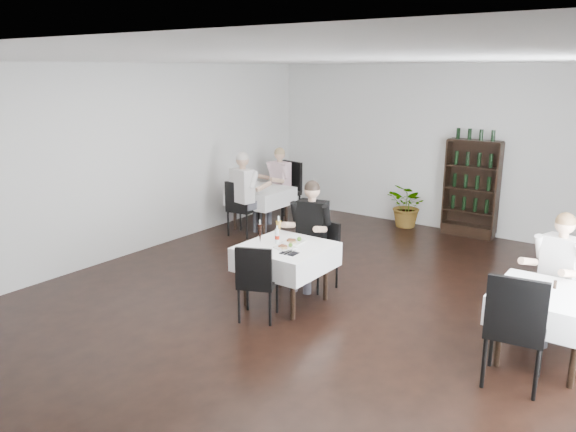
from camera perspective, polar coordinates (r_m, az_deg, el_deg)
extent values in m
plane|color=black|center=(7.14, 1.77, -9.31)|extent=(9.00, 9.00, 0.00)
plane|color=white|center=(6.52, 1.99, 15.52)|extent=(9.00, 9.00, 0.00)
plane|color=silver|center=(10.65, 15.63, 6.62)|extent=(7.00, 0.00, 7.00)
plane|color=silver|center=(9.07, -16.87, 5.18)|extent=(0.00, 9.00, 9.00)
cube|color=black|center=(10.58, 17.80, -1.37)|extent=(0.90, 0.28, 0.20)
cylinder|color=black|center=(7.11, -4.34, -6.37)|extent=(0.06, 0.06, 0.71)
cylinder|color=black|center=(7.64, -0.81, -4.78)|extent=(0.06, 0.06, 0.71)
cylinder|color=black|center=(6.69, 0.49, -7.71)|extent=(0.06, 0.06, 0.71)
cylinder|color=black|center=(7.26, 3.85, -5.90)|extent=(0.06, 0.06, 0.71)
cube|color=black|center=(7.04, -0.21, -3.30)|extent=(0.85, 0.85, 0.04)
cube|color=white|center=(7.07, -0.21, -4.15)|extent=(1.03, 1.03, 0.30)
cylinder|color=black|center=(10.41, -5.42, 0.50)|extent=(0.06, 0.06, 0.71)
cylinder|color=black|center=(10.92, -3.08, 1.21)|extent=(0.06, 0.06, 0.71)
cylinder|color=black|center=(9.99, -2.48, -0.07)|extent=(0.06, 0.06, 0.71)
cylinder|color=black|center=(10.52, -0.19, 0.70)|extent=(0.06, 0.06, 0.71)
cube|color=black|center=(10.37, -2.82, 2.61)|extent=(0.80, 0.80, 0.04)
cube|color=white|center=(10.39, -2.81, 2.02)|extent=(0.98, 0.98, 0.30)
cylinder|color=black|center=(6.09, 20.67, -11.12)|extent=(0.06, 0.06, 0.71)
cylinder|color=black|center=(6.69, 22.27, -8.88)|extent=(0.06, 0.06, 0.71)
cylinder|color=black|center=(5.98, 27.08, -12.31)|extent=(0.06, 0.06, 0.71)
cube|color=black|center=(6.19, 24.89, -7.35)|extent=(0.80, 0.80, 0.04)
cube|color=white|center=(6.23, 24.78, -8.29)|extent=(0.98, 0.98, 0.30)
imported|color=#27571D|center=(10.76, 12.11, 1.04)|extent=(0.95, 0.90, 0.83)
cylinder|color=black|center=(7.70, 1.16, -5.79)|extent=(0.03, 0.03, 0.42)
cylinder|color=black|center=(7.94, 3.06, -5.17)|extent=(0.03, 0.03, 0.42)
cylinder|color=black|center=(7.46, 3.07, -6.51)|extent=(0.03, 0.03, 0.42)
cylinder|color=black|center=(7.71, 4.97, -5.84)|extent=(0.03, 0.03, 0.42)
cube|color=black|center=(7.62, 3.09, -4.17)|extent=(0.49, 0.49, 0.06)
cube|color=black|center=(7.68, 4.12, -2.14)|extent=(0.42, 0.13, 0.45)
cylinder|color=black|center=(6.93, -1.13, -8.16)|extent=(0.03, 0.03, 0.43)
cylinder|color=black|center=(6.60, -1.84, -9.40)|extent=(0.03, 0.03, 0.43)
cylinder|color=black|center=(7.01, -4.13, -7.90)|extent=(0.03, 0.03, 0.43)
cylinder|color=black|center=(6.69, -5.00, -9.10)|extent=(0.03, 0.03, 0.43)
cube|color=black|center=(6.71, -3.05, -6.72)|extent=(0.57, 0.57, 0.07)
cube|color=black|center=(6.44, -3.52, -5.26)|extent=(0.41, 0.22, 0.47)
cylinder|color=black|center=(11.05, -2.18, 0.89)|extent=(0.04, 0.04, 0.53)
cylinder|color=black|center=(11.34, -0.40, 1.27)|extent=(0.04, 0.04, 0.53)
cylinder|color=black|center=(10.71, -0.60, 0.46)|extent=(0.04, 0.04, 0.53)
cylinder|color=black|center=(11.01, 1.18, 0.85)|extent=(0.04, 0.04, 0.53)
cube|color=black|center=(10.95, -0.50, 2.38)|extent=(0.63, 0.63, 0.08)
cube|color=black|center=(11.05, 0.43, 4.12)|extent=(0.53, 0.17, 0.57)
cylinder|color=black|center=(10.17, -2.99, -0.55)|extent=(0.04, 0.04, 0.45)
cylinder|color=black|center=(9.85, -4.21, -1.08)|extent=(0.04, 0.04, 0.45)
cylinder|color=black|center=(10.38, -4.84, -0.27)|extent=(0.04, 0.04, 0.45)
cylinder|color=black|center=(10.07, -6.10, -0.78)|extent=(0.04, 0.04, 0.45)
cube|color=black|center=(10.05, -4.57, 0.75)|extent=(0.50, 0.50, 0.07)
cube|color=black|center=(9.82, -5.27, 2.00)|extent=(0.46, 0.10, 0.49)
cylinder|color=black|center=(6.83, 24.19, -9.75)|extent=(0.04, 0.04, 0.46)
cylinder|color=black|center=(7.15, 25.94, -8.84)|extent=(0.04, 0.04, 0.46)
cylinder|color=black|center=(6.65, 27.14, -10.76)|extent=(0.04, 0.04, 0.46)
cube|color=black|center=(6.80, 26.77, -7.75)|extent=(0.59, 0.59, 0.07)
cylinder|color=black|center=(6.08, 24.26, -12.54)|extent=(0.04, 0.04, 0.52)
cylinder|color=black|center=(5.68, 23.90, -14.50)|extent=(0.04, 0.04, 0.52)
cylinder|color=black|center=(6.11, 19.97, -11.96)|extent=(0.04, 0.04, 0.52)
cylinder|color=black|center=(5.71, 19.27, -13.87)|extent=(0.04, 0.04, 0.52)
cube|color=black|center=(5.76, 22.13, -10.60)|extent=(0.58, 0.58, 0.08)
cube|color=black|center=(5.42, 22.16, -8.69)|extent=(0.52, 0.13, 0.56)
cube|color=#3E3E46|center=(7.61, 1.18, -3.17)|extent=(0.21, 0.44, 0.14)
cylinder|color=#3E3E46|center=(7.56, 0.57, -5.85)|extent=(0.11, 0.11, 0.50)
cube|color=#3E3E46|center=(7.53, 2.57, -3.38)|extent=(0.21, 0.44, 0.14)
cylinder|color=#3E3E46|center=(7.48, 1.97, -6.10)|extent=(0.11, 0.11, 0.50)
cube|color=black|center=(7.65, 2.50, -0.48)|extent=(0.44, 0.29, 0.56)
cylinder|color=tan|center=(7.51, 0.01, -0.91)|extent=(0.13, 0.32, 0.16)
cylinder|color=tan|center=(7.32, 3.29, -1.36)|extent=(0.13, 0.32, 0.16)
sphere|color=tan|center=(7.53, 2.47, 2.61)|extent=(0.21, 0.21, 0.21)
sphere|color=black|center=(7.52, 2.48, 2.84)|extent=(0.21, 0.21, 0.21)
cube|color=#3E3E46|center=(10.96, -1.86, 2.37)|extent=(0.24, 0.44, 0.14)
cylinder|color=#3E3E46|center=(10.93, -2.59, 0.63)|extent=(0.11, 0.11, 0.49)
cube|color=#3E3E46|center=(10.81, -1.21, 2.20)|extent=(0.24, 0.44, 0.14)
cylinder|color=#3E3E46|center=(10.77, -1.95, 0.43)|extent=(0.11, 0.11, 0.49)
cube|color=beige|center=(10.93, -0.77, 4.11)|extent=(0.44, 0.31, 0.55)
cylinder|color=tan|center=(10.95, -2.62, 4.00)|extent=(0.15, 0.32, 0.15)
cylinder|color=tan|center=(10.60, -1.12, 3.65)|extent=(0.15, 0.32, 0.15)
sphere|color=tan|center=(10.85, -0.86, 6.27)|extent=(0.21, 0.21, 0.21)
sphere|color=olive|center=(10.85, -0.86, 6.42)|extent=(0.21, 0.21, 0.21)
cube|color=#3E3E46|center=(9.91, -3.37, 1.20)|extent=(0.23, 0.46, 0.15)
cylinder|color=#3E3E46|center=(10.11, -2.51, -0.46)|extent=(0.12, 0.12, 0.52)
cube|color=#3E3E46|center=(10.06, -4.14, 1.41)|extent=(0.23, 0.46, 0.15)
cylinder|color=#3E3E46|center=(10.26, -3.28, -0.23)|extent=(0.12, 0.12, 0.52)
cube|color=silver|center=(9.79, -4.70, 3.10)|extent=(0.46, 0.31, 0.58)
cylinder|color=tan|center=(9.79, -2.50, 3.01)|extent=(0.15, 0.34, 0.16)
cylinder|color=tan|center=(10.15, -4.30, 3.41)|extent=(0.15, 0.34, 0.16)
sphere|color=tan|center=(9.72, -4.65, 5.68)|extent=(0.22, 0.22, 0.22)
sphere|color=beige|center=(9.71, -4.66, 5.87)|extent=(0.22, 0.22, 0.22)
cube|color=#3E3E46|center=(6.83, 24.21, -6.82)|extent=(0.26, 0.44, 0.14)
cylinder|color=#3E3E46|center=(6.80, 23.16, -9.64)|extent=(0.11, 0.11, 0.48)
cube|color=#3E3E46|center=(6.74, 25.66, -7.26)|extent=(0.26, 0.44, 0.14)
cylinder|color=#3E3E46|center=(6.71, 24.60, -10.12)|extent=(0.11, 0.11, 0.48)
cube|color=silver|center=(6.84, 26.02, -4.10)|extent=(0.44, 0.33, 0.54)
cylinder|color=tan|center=(6.72, 23.21, -4.27)|extent=(0.17, 0.32, 0.15)
cylinder|color=tan|center=(6.52, 26.59, -5.24)|extent=(0.17, 0.32, 0.15)
sphere|color=tan|center=(6.71, 26.33, -0.78)|extent=(0.21, 0.21, 0.21)
sphere|color=brown|center=(6.70, 26.36, -0.53)|extent=(0.21, 0.21, 0.21)
cube|color=white|center=(7.14, 0.60, -2.63)|extent=(0.26, 0.26, 0.02)
cube|color=#512717|center=(7.13, 0.32, -2.47)|extent=(0.11, 0.10, 0.02)
sphere|color=#406F1D|center=(7.13, 1.16, -2.35)|extent=(0.06, 0.06, 0.06)
cube|color=olive|center=(7.08, 0.45, -2.64)|extent=(0.10, 0.09, 0.02)
cube|color=white|center=(6.91, -0.28, -3.23)|extent=(0.27, 0.27, 0.02)
cube|color=#512717|center=(6.91, -0.54, -3.08)|extent=(0.09, 0.08, 0.02)
sphere|color=#406F1D|center=(6.90, 0.25, -2.96)|extent=(0.05, 0.05, 0.05)
cube|color=olive|center=(6.85, -0.42, -3.24)|extent=(0.10, 0.10, 0.02)
cone|color=black|center=(7.11, -2.86, -1.78)|extent=(0.07, 0.07, 0.24)
cylinder|color=silver|center=(7.07, -2.88, -0.61)|extent=(0.02, 0.02, 0.06)
cone|color=#B6842E|center=(7.18, -0.96, -1.51)|extent=(0.08, 0.08, 0.26)
cylinder|color=silver|center=(7.14, -0.97, -0.26)|extent=(0.02, 0.02, 0.07)
cylinder|color=silver|center=(7.07, -1.10, -2.07)|extent=(0.06, 0.06, 0.19)
cylinder|color=#A11A09|center=(7.08, -1.10, -2.18)|extent=(0.06, 0.06, 0.05)
cylinder|color=silver|center=(7.04, -1.11, -1.15)|extent=(0.02, 0.02, 0.05)
cube|color=black|center=(6.72, 0.13, -3.78)|extent=(0.20, 0.16, 0.01)
cylinder|color=silver|center=(6.73, -0.02, -3.66)|extent=(0.02, 0.22, 0.01)
cylinder|color=silver|center=(6.71, 0.28, -3.73)|extent=(0.03, 0.22, 0.01)
cylinder|color=black|center=(6.28, 25.50, -6.29)|extent=(0.05, 0.05, 0.09)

